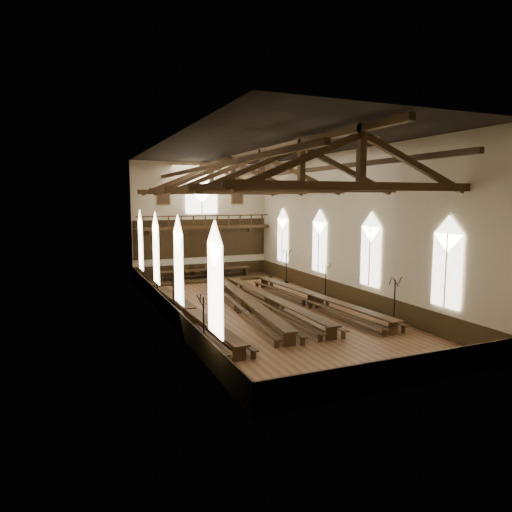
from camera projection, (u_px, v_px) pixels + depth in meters
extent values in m
plane|color=brown|center=(261.00, 309.00, 28.54)|extent=(26.00, 26.00, 0.00)
plane|color=#BEB690|center=(202.00, 220.00, 39.79)|extent=(12.00, 0.00, 12.00)
plane|color=#BEB690|center=(410.00, 253.00, 16.05)|extent=(12.00, 0.00, 12.00)
plane|color=#BEB690|center=(164.00, 233.00, 25.59)|extent=(0.00, 26.00, 26.00)
plane|color=#BEB690|center=(344.00, 227.00, 30.25)|extent=(0.00, 26.00, 26.00)
plane|color=black|center=(262.00, 146.00, 27.29)|extent=(26.00, 26.00, 0.00)
cube|color=#2E210D|center=(203.00, 270.00, 40.30)|extent=(11.90, 0.08, 1.20)
cube|color=#2E210D|center=(404.00, 372.00, 16.63)|extent=(11.90, 0.08, 1.20)
cube|color=#2E210D|center=(166.00, 309.00, 26.15)|extent=(0.08, 25.90, 1.20)
cube|color=#2E210D|center=(342.00, 292.00, 30.78)|extent=(0.08, 25.90, 1.20)
cube|color=silver|center=(215.00, 290.00, 17.61)|extent=(0.05, 1.80, 3.60)
cube|color=silver|center=(215.00, 243.00, 17.38)|extent=(0.05, 1.80, 1.80)
cylinder|color=#BEB690|center=(216.00, 290.00, 17.63)|extent=(0.08, 0.08, 3.60)
cube|color=silver|center=(179.00, 268.00, 23.09)|extent=(0.05, 1.80, 3.60)
cube|color=silver|center=(178.00, 233.00, 22.86)|extent=(0.05, 1.80, 1.80)
cylinder|color=#BEB690|center=(179.00, 268.00, 23.10)|extent=(0.08, 0.08, 3.60)
cube|color=silver|center=(156.00, 255.00, 28.57)|extent=(0.05, 1.80, 3.60)
cube|color=silver|center=(155.00, 226.00, 28.34)|extent=(0.05, 1.80, 1.80)
cylinder|color=#BEB690|center=(157.00, 255.00, 28.58)|extent=(0.08, 0.08, 3.60)
cube|color=silver|center=(141.00, 246.00, 34.04)|extent=(0.05, 1.80, 3.60)
cube|color=silver|center=(140.00, 222.00, 33.82)|extent=(0.05, 1.80, 1.80)
cylinder|color=#BEB690|center=(141.00, 246.00, 34.06)|extent=(0.08, 0.08, 3.60)
cube|color=silver|center=(446.00, 271.00, 22.19)|extent=(0.05, 1.80, 3.60)
cube|color=silver|center=(448.00, 234.00, 21.96)|extent=(0.05, 1.80, 1.80)
cylinder|color=#BEB690|center=(446.00, 271.00, 22.17)|extent=(0.08, 0.08, 3.60)
cube|color=silver|center=(370.00, 257.00, 27.67)|extent=(0.05, 1.80, 3.60)
cube|color=silver|center=(371.00, 227.00, 27.44)|extent=(0.05, 1.80, 1.80)
cylinder|color=#BEB690|center=(370.00, 257.00, 27.65)|extent=(0.08, 0.08, 3.60)
cube|color=silver|center=(319.00, 247.00, 33.15)|extent=(0.05, 1.80, 3.60)
cube|color=silver|center=(319.00, 222.00, 32.92)|extent=(0.05, 1.80, 1.80)
cylinder|color=#BEB690|center=(319.00, 247.00, 33.13)|extent=(0.08, 0.08, 3.60)
cube|color=silver|center=(282.00, 240.00, 38.62)|extent=(0.05, 1.80, 3.60)
cube|color=silver|center=(283.00, 219.00, 38.40)|extent=(0.05, 1.80, 1.80)
cylinder|color=#BEB690|center=(282.00, 240.00, 38.61)|extent=(0.08, 0.08, 3.60)
cube|color=white|center=(202.00, 200.00, 39.47)|extent=(2.80, 0.05, 2.40)
cube|color=white|center=(201.00, 186.00, 39.32)|extent=(2.80, 0.05, 2.80)
cylinder|color=#BEB690|center=(202.00, 200.00, 39.43)|extent=(0.10, 0.10, 2.40)
cube|color=#3B2412|center=(204.00, 228.00, 39.27)|extent=(11.80, 1.20, 0.20)
cube|color=#2E210D|center=(202.00, 238.00, 39.93)|extent=(11.80, 0.10, 3.30)
cube|color=#3B2412|center=(206.00, 216.00, 38.64)|extent=(11.60, 0.12, 0.10)
cube|color=#3B2412|center=(206.00, 226.00, 38.76)|extent=(11.60, 0.12, 0.10)
cube|color=#3B2412|center=(150.00, 232.00, 37.92)|extent=(0.35, 0.40, 0.50)
cube|color=#3B2412|center=(186.00, 231.00, 39.08)|extent=(0.35, 0.40, 0.50)
cube|color=#3B2412|center=(219.00, 230.00, 40.25)|extent=(0.35, 0.40, 0.50)
cube|color=#3B2412|center=(250.00, 229.00, 41.41)|extent=(0.35, 0.40, 0.50)
cube|color=brown|center=(164.00, 196.00, 38.16)|extent=(1.15, 0.06, 1.45)
cube|color=black|center=(164.00, 196.00, 38.12)|extent=(0.95, 0.04, 1.25)
cube|color=brown|center=(237.00, 196.00, 40.72)|extent=(1.15, 0.06, 1.45)
cube|color=black|center=(237.00, 196.00, 40.69)|extent=(0.95, 0.04, 1.25)
cube|color=#3B2412|center=(361.00, 186.00, 18.49)|extent=(11.70, 0.35, 0.35)
cube|color=#3B2412|center=(361.00, 153.00, 18.32)|extent=(0.30, 0.30, 2.40)
cube|color=#3B2412|center=(298.00, 161.00, 17.26)|extent=(5.44, 0.26, 2.40)
cube|color=#3B2412|center=(417.00, 166.00, 19.49)|extent=(5.44, 0.26, 2.40)
cube|color=#3B2412|center=(301.00, 189.00, 23.05)|extent=(11.70, 0.35, 0.35)
cube|color=#3B2412|center=(302.00, 162.00, 22.89)|extent=(0.30, 0.30, 2.40)
cube|color=#3B2412|center=(248.00, 169.00, 21.82)|extent=(5.44, 0.26, 2.40)
cube|color=#3B2412|center=(349.00, 172.00, 24.06)|extent=(5.44, 0.26, 2.40)
cube|color=#3B2412|center=(261.00, 190.00, 27.62)|extent=(11.70, 0.35, 0.35)
cube|color=#3B2412|center=(262.00, 168.00, 27.45)|extent=(0.30, 0.30, 2.40)
cube|color=#3B2412|center=(216.00, 174.00, 26.39)|extent=(5.44, 0.26, 2.40)
cube|color=#3B2412|center=(303.00, 176.00, 28.62)|extent=(5.44, 0.26, 2.40)
cube|color=#3B2412|center=(233.00, 191.00, 32.18)|extent=(11.70, 0.35, 0.35)
cube|color=#3B2412|center=(233.00, 173.00, 32.02)|extent=(0.30, 0.30, 2.40)
cube|color=#3B2412|center=(193.00, 178.00, 30.95)|extent=(5.44, 0.26, 2.40)
cube|color=#3B2412|center=(270.00, 179.00, 33.19)|extent=(5.44, 0.26, 2.40)
cube|color=#3B2412|center=(212.00, 192.00, 36.75)|extent=(11.70, 0.35, 0.35)
cube|color=#3B2412|center=(211.00, 176.00, 36.58)|extent=(0.30, 0.30, 2.40)
cube|color=#3B2412|center=(176.00, 180.00, 35.52)|extent=(5.44, 0.26, 2.40)
cube|color=#3B2412|center=(245.00, 182.00, 37.75)|extent=(5.44, 0.26, 2.40)
cube|color=#3B2412|center=(208.00, 167.00, 26.15)|extent=(0.25, 25.70, 0.25)
cube|color=#3B2412|center=(310.00, 170.00, 28.76)|extent=(0.25, 25.70, 0.25)
cube|color=#3B2412|center=(262.00, 152.00, 27.33)|extent=(0.30, 25.70, 0.30)
cube|color=#3B2412|center=(210.00, 326.00, 22.22)|extent=(0.99, 7.17, 0.08)
cube|color=#3B2412|center=(233.00, 354.00, 19.33)|extent=(0.61, 0.10, 0.68)
cube|color=#3B2412|center=(193.00, 318.00, 25.21)|extent=(0.61, 0.10, 0.68)
cube|color=#3B2412|center=(211.00, 335.00, 22.28)|extent=(0.32, 6.33, 0.08)
cube|color=#3B2412|center=(198.00, 334.00, 21.99)|extent=(0.56, 7.15, 0.06)
cube|color=#3B2412|center=(220.00, 360.00, 19.04)|extent=(0.23, 0.08, 0.40)
cube|color=#3B2412|center=(182.00, 321.00, 25.00)|extent=(0.23, 0.08, 0.40)
cube|color=#3B2412|center=(223.00, 330.00, 22.53)|extent=(0.56, 7.15, 0.06)
cube|color=#3B2412|center=(247.00, 356.00, 19.57)|extent=(0.23, 0.08, 0.40)
cube|color=#3B2412|center=(204.00, 319.00, 25.54)|extent=(0.23, 0.08, 0.40)
cube|color=#3B2412|center=(176.00, 296.00, 28.98)|extent=(0.99, 7.17, 0.08)
cube|color=#3B2412|center=(189.00, 314.00, 26.09)|extent=(0.61, 0.10, 0.68)
cube|color=#3B2412|center=(165.00, 293.00, 31.96)|extent=(0.61, 0.10, 0.68)
cube|color=#3B2412|center=(176.00, 304.00, 29.04)|extent=(0.32, 6.33, 0.08)
cube|color=#3B2412|center=(166.00, 302.00, 28.75)|extent=(0.56, 7.15, 0.06)
cube|color=#3B2412|center=(178.00, 318.00, 25.79)|extent=(0.23, 0.08, 0.40)
cube|color=#3B2412|center=(156.00, 295.00, 31.76)|extent=(0.23, 0.08, 0.40)
cube|color=#3B2412|center=(185.00, 300.00, 29.28)|extent=(0.56, 7.15, 0.06)
cube|color=#3B2412|center=(199.00, 315.00, 26.33)|extent=(0.23, 0.08, 0.40)
cube|color=#3B2412|center=(174.00, 294.00, 32.30)|extent=(0.23, 0.08, 0.40)
cube|color=#3B2412|center=(274.00, 313.00, 24.64)|extent=(1.49, 7.42, 0.08)
cube|color=#3B2412|center=(304.00, 337.00, 21.66)|extent=(0.63, 0.15, 0.71)
cube|color=#3B2412|center=(250.00, 307.00, 27.72)|extent=(0.63, 0.15, 0.71)
cube|color=#3B2412|center=(274.00, 322.00, 24.70)|extent=(0.75, 6.51, 0.08)
cube|color=#3B2412|center=(262.00, 320.00, 24.49)|extent=(1.05, 7.37, 0.06)
cube|color=#3B2412|center=(291.00, 342.00, 21.44)|extent=(0.24, 0.10, 0.41)
cube|color=#3B2412|center=(240.00, 310.00, 27.60)|extent=(0.24, 0.10, 0.41)
cube|color=#3B2412|center=(285.00, 318.00, 24.87)|extent=(1.05, 7.37, 0.06)
cube|color=#3B2412|center=(317.00, 339.00, 21.82)|extent=(0.24, 0.10, 0.41)
cube|color=#3B2412|center=(260.00, 308.00, 27.98)|extent=(0.24, 0.10, 0.41)
cube|color=#3B2412|center=(228.00, 288.00, 31.40)|extent=(1.49, 7.42, 0.08)
cube|color=#3B2412|center=(246.00, 304.00, 28.41)|extent=(0.63, 0.15, 0.71)
cube|color=#3B2412|center=(213.00, 286.00, 34.48)|extent=(0.63, 0.15, 0.71)
cube|color=#3B2412|center=(228.00, 295.00, 31.46)|extent=(0.75, 6.51, 0.08)
cube|color=#3B2412|center=(219.00, 293.00, 31.25)|extent=(1.05, 7.37, 0.06)
cube|color=#3B2412|center=(236.00, 307.00, 28.19)|extent=(0.24, 0.10, 0.41)
cube|color=#3B2412|center=(205.00, 288.00, 34.36)|extent=(0.24, 0.10, 0.41)
cube|color=#3B2412|center=(237.00, 292.00, 31.63)|extent=(1.05, 7.37, 0.06)
cube|color=#3B2412|center=(256.00, 306.00, 28.58)|extent=(0.24, 0.10, 0.41)
cube|color=#3B2412|center=(222.00, 287.00, 34.74)|extent=(0.24, 0.10, 0.41)
cube|color=#3B2412|center=(300.00, 310.00, 25.32)|extent=(0.78, 7.41, 0.08)
cube|color=#3B2412|center=(332.00, 333.00, 22.32)|extent=(0.63, 0.09, 0.71)
cube|color=#3B2412|center=(274.00, 304.00, 28.41)|extent=(0.63, 0.09, 0.71)
cube|color=#3B2412|center=(299.00, 318.00, 25.38)|extent=(0.12, 6.56, 0.08)
cube|color=#3B2412|center=(289.00, 317.00, 25.11)|extent=(0.33, 7.41, 0.06)
cube|color=#3B2412|center=(321.00, 338.00, 22.04)|extent=(0.24, 0.08, 0.41)
cube|color=#3B2412|center=(264.00, 307.00, 28.23)|extent=(0.24, 0.08, 0.41)
cube|color=#3B2412|center=(310.00, 314.00, 25.61)|extent=(0.33, 7.41, 0.06)
cube|color=#3B2412|center=(344.00, 335.00, 22.55)|extent=(0.24, 0.08, 0.41)
cube|color=#3B2412|center=(283.00, 305.00, 28.73)|extent=(0.24, 0.08, 0.41)
cube|color=#3B2412|center=(249.00, 286.00, 32.07)|extent=(0.78, 7.41, 0.08)
cube|color=#3B2412|center=(269.00, 302.00, 29.08)|extent=(0.63, 0.09, 0.71)
cube|color=#3B2412|center=(233.00, 284.00, 35.17)|extent=(0.63, 0.09, 0.71)
cube|color=#3B2412|center=(249.00, 293.00, 32.14)|extent=(0.12, 6.56, 0.08)
cube|color=#3B2412|center=(241.00, 291.00, 31.86)|extent=(0.33, 7.41, 0.06)
cube|color=#3B2412|center=(260.00, 305.00, 28.80)|extent=(0.24, 0.08, 0.41)
cube|color=#3B2412|center=(225.00, 286.00, 34.98)|extent=(0.24, 0.08, 0.41)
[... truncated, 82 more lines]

